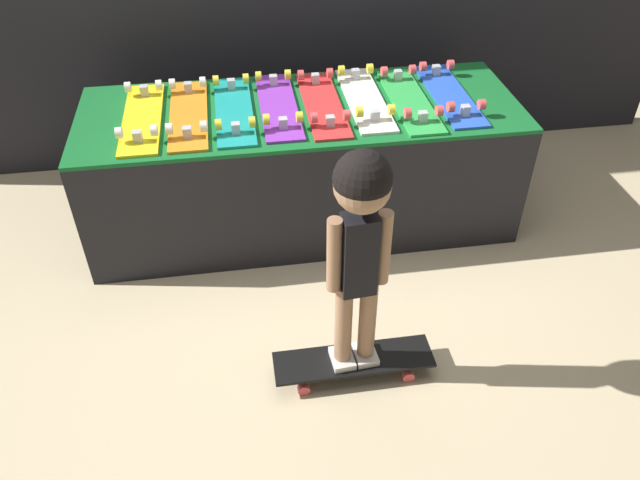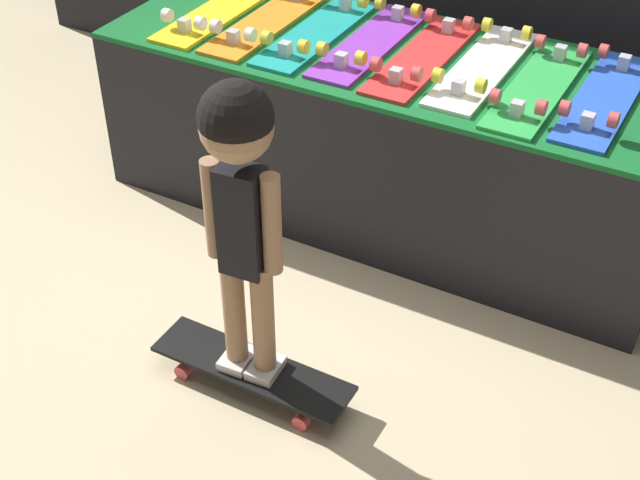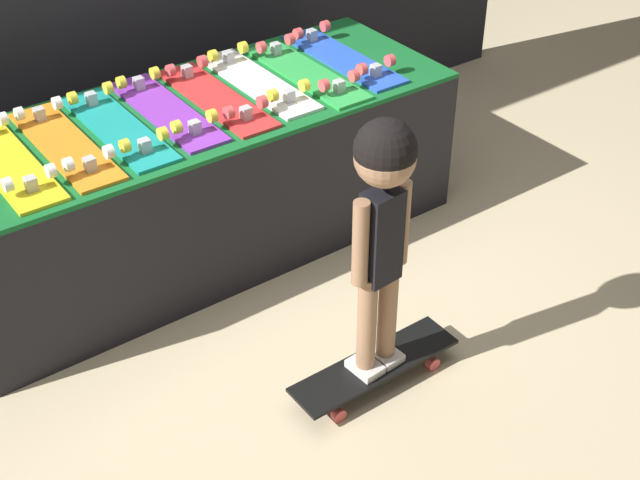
{
  "view_description": "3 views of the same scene",
  "coord_description": "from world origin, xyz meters",
  "px_view_note": "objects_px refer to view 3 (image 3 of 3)",
  "views": [
    {
      "loc": [
        -0.34,
        -2.31,
        2.15
      ],
      "look_at": [
        -0.02,
        -0.19,
        0.42
      ],
      "focal_mm": 35.0,
      "sensor_mm": 36.0,
      "label": 1
    },
    {
      "loc": [
        1.24,
        -2.28,
        2.15
      ],
      "look_at": [
        0.11,
        -0.23,
        0.37
      ],
      "focal_mm": 50.0,
      "sensor_mm": 36.0,
      "label": 2
    },
    {
      "loc": [
        -1.52,
        -2.44,
        2.39
      ],
      "look_at": [
        0.09,
        -0.22,
        0.43
      ],
      "focal_mm": 50.0,
      "sensor_mm": 36.0,
      "label": 3
    }
  ],
  "objects_px": {
    "skateboard_yellow_on_rack": "(8,161)",
    "skateboard_purple_on_rack": "(166,109)",
    "skateboard_red_on_rack": "(216,96)",
    "skateboard_orange_on_rack": "(65,143)",
    "skateboard_teal_on_rack": "(118,126)",
    "skateboard_white_on_rack": "(258,80)",
    "skateboard_on_floor": "(375,367)",
    "child": "(383,204)",
    "skateboard_green_on_rack": "(306,71)",
    "skateboard_blue_on_rack": "(342,56)"
  },
  "relations": [
    {
      "from": "skateboard_purple_on_rack",
      "to": "skateboard_red_on_rack",
      "type": "height_order",
      "value": "same"
    },
    {
      "from": "child",
      "to": "skateboard_on_floor",
      "type": "bearing_deg",
      "value": 92.81
    },
    {
      "from": "skateboard_orange_on_rack",
      "to": "skateboard_red_on_rack",
      "type": "height_order",
      "value": "same"
    },
    {
      "from": "skateboard_green_on_rack",
      "to": "skateboard_blue_on_rack",
      "type": "height_order",
      "value": "same"
    },
    {
      "from": "skateboard_yellow_on_rack",
      "to": "skateboard_on_floor",
      "type": "bearing_deg",
      "value": -53.53
    },
    {
      "from": "skateboard_yellow_on_rack",
      "to": "child",
      "type": "xyz_separation_m",
      "value": [
        0.85,
        -1.15,
        0.09
      ]
    },
    {
      "from": "skateboard_teal_on_rack",
      "to": "skateboard_on_floor",
      "type": "bearing_deg",
      "value": -70.91
    },
    {
      "from": "skateboard_orange_on_rack",
      "to": "skateboard_blue_on_rack",
      "type": "xyz_separation_m",
      "value": [
        1.35,
        0.01,
        0.0
      ]
    },
    {
      "from": "skateboard_orange_on_rack",
      "to": "child",
      "type": "distance_m",
      "value": 1.32
    },
    {
      "from": "skateboard_white_on_rack",
      "to": "child",
      "type": "bearing_deg",
      "value": -102.94
    },
    {
      "from": "skateboard_yellow_on_rack",
      "to": "skateboard_blue_on_rack",
      "type": "relative_size",
      "value": 1.0
    },
    {
      "from": "skateboard_red_on_rack",
      "to": "skateboard_green_on_rack",
      "type": "height_order",
      "value": "same"
    },
    {
      "from": "skateboard_green_on_rack",
      "to": "skateboard_on_floor",
      "type": "height_order",
      "value": "skateboard_green_on_rack"
    },
    {
      "from": "skateboard_red_on_rack",
      "to": "skateboard_purple_on_rack",
      "type": "bearing_deg",
      "value": 175.87
    },
    {
      "from": "skateboard_teal_on_rack",
      "to": "skateboard_green_on_rack",
      "type": "bearing_deg",
      "value": -1.54
    },
    {
      "from": "skateboard_red_on_rack",
      "to": "skateboard_orange_on_rack",
      "type": "bearing_deg",
      "value": -179.54
    },
    {
      "from": "skateboard_yellow_on_rack",
      "to": "skateboard_blue_on_rack",
      "type": "xyz_separation_m",
      "value": [
        1.57,
        0.02,
        0.0
      ]
    },
    {
      "from": "skateboard_purple_on_rack",
      "to": "skateboard_blue_on_rack",
      "type": "height_order",
      "value": "same"
    },
    {
      "from": "skateboard_blue_on_rack",
      "to": "skateboard_on_floor",
      "type": "relative_size",
      "value": 1.07
    },
    {
      "from": "skateboard_red_on_rack",
      "to": "child",
      "type": "xyz_separation_m",
      "value": [
        -0.05,
        -1.16,
        0.09
      ]
    },
    {
      "from": "skateboard_teal_on_rack",
      "to": "skateboard_white_on_rack",
      "type": "distance_m",
      "value": 0.67
    },
    {
      "from": "skateboard_purple_on_rack",
      "to": "skateboard_on_floor",
      "type": "distance_m",
      "value": 1.35
    },
    {
      "from": "skateboard_yellow_on_rack",
      "to": "skateboard_purple_on_rack",
      "type": "distance_m",
      "value": 0.67
    },
    {
      "from": "skateboard_blue_on_rack",
      "to": "skateboard_on_floor",
      "type": "height_order",
      "value": "skateboard_blue_on_rack"
    },
    {
      "from": "skateboard_yellow_on_rack",
      "to": "skateboard_orange_on_rack",
      "type": "distance_m",
      "value": 0.22
    },
    {
      "from": "skateboard_orange_on_rack",
      "to": "skateboard_white_on_rack",
      "type": "distance_m",
      "value": 0.9
    },
    {
      "from": "skateboard_orange_on_rack",
      "to": "skateboard_purple_on_rack",
      "type": "xyz_separation_m",
      "value": [
        0.45,
        0.02,
        0.0
      ]
    },
    {
      "from": "skateboard_yellow_on_rack",
      "to": "skateboard_red_on_rack",
      "type": "xyz_separation_m",
      "value": [
        0.9,
        0.01,
        0.0
      ]
    },
    {
      "from": "skateboard_orange_on_rack",
      "to": "skateboard_green_on_rack",
      "type": "relative_size",
      "value": 1.0
    },
    {
      "from": "skateboard_orange_on_rack",
      "to": "skateboard_teal_on_rack",
      "type": "xyz_separation_m",
      "value": [
        0.22,
        0.01,
        0.0
      ]
    },
    {
      "from": "skateboard_purple_on_rack",
      "to": "skateboard_green_on_rack",
      "type": "relative_size",
      "value": 1.0
    },
    {
      "from": "skateboard_teal_on_rack",
      "to": "skateboard_red_on_rack",
      "type": "height_order",
      "value": "same"
    },
    {
      "from": "skateboard_white_on_rack",
      "to": "skateboard_green_on_rack",
      "type": "height_order",
      "value": "same"
    },
    {
      "from": "skateboard_white_on_rack",
      "to": "child",
      "type": "height_order",
      "value": "child"
    },
    {
      "from": "skateboard_white_on_rack",
      "to": "skateboard_on_floor",
      "type": "relative_size",
      "value": 1.07
    },
    {
      "from": "skateboard_red_on_rack",
      "to": "child",
      "type": "relative_size",
      "value": 0.72
    },
    {
      "from": "skateboard_yellow_on_rack",
      "to": "skateboard_purple_on_rack",
      "type": "bearing_deg",
      "value": 2.16
    },
    {
      "from": "skateboard_on_floor",
      "to": "skateboard_orange_on_rack",
      "type": "bearing_deg",
      "value": 118.47
    },
    {
      "from": "skateboard_purple_on_rack",
      "to": "child",
      "type": "bearing_deg",
      "value": -81.44
    },
    {
      "from": "skateboard_green_on_rack",
      "to": "skateboard_on_floor",
      "type": "distance_m",
      "value": 1.39
    },
    {
      "from": "skateboard_yellow_on_rack",
      "to": "child",
      "type": "bearing_deg",
      "value": -53.53
    },
    {
      "from": "skateboard_yellow_on_rack",
      "to": "skateboard_purple_on_rack",
      "type": "xyz_separation_m",
      "value": [
        0.67,
        0.03,
        0.0
      ]
    },
    {
      "from": "skateboard_purple_on_rack",
      "to": "skateboard_orange_on_rack",
      "type": "bearing_deg",
      "value": -177.24
    },
    {
      "from": "skateboard_yellow_on_rack",
      "to": "skateboard_white_on_rack",
      "type": "relative_size",
      "value": 1.0
    },
    {
      "from": "skateboard_blue_on_rack",
      "to": "skateboard_on_floor",
      "type": "xyz_separation_m",
      "value": [
        -0.72,
        -1.17,
        -0.64
      ]
    },
    {
      "from": "skateboard_yellow_on_rack",
      "to": "skateboard_red_on_rack",
      "type": "height_order",
      "value": "same"
    },
    {
      "from": "skateboard_yellow_on_rack",
      "to": "skateboard_teal_on_rack",
      "type": "bearing_deg",
      "value": 1.16
    },
    {
      "from": "skateboard_purple_on_rack",
      "to": "skateboard_on_floor",
      "type": "relative_size",
      "value": 1.07
    },
    {
      "from": "skateboard_teal_on_rack",
      "to": "skateboard_red_on_rack",
      "type": "bearing_deg",
      "value": 0.02
    },
    {
      "from": "skateboard_green_on_rack",
      "to": "child",
      "type": "bearing_deg",
      "value": -113.61
    }
  ]
}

